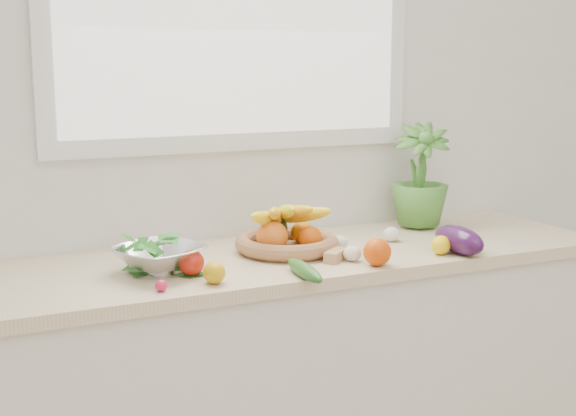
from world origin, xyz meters
name	(u,v)px	position (x,y,z in m)	size (l,w,h in m)	color
back_wall	(234,106)	(0.00, 2.25, 1.35)	(4.50, 0.02, 2.70)	white
counter_cabinet	(271,396)	(0.00, 1.95, 0.43)	(2.20, 0.58, 0.86)	silver
countertop	(271,261)	(0.00, 1.95, 0.88)	(2.24, 0.62, 0.04)	beige
orange_loose	(377,252)	(0.23, 1.70, 0.94)	(0.08, 0.08, 0.08)	#E14907
lemon_a	(214,273)	(-0.27, 1.73, 0.93)	(0.06, 0.08, 0.06)	#D0980B
lemon_b	(441,245)	(0.49, 1.73, 0.93)	(0.06, 0.08, 0.06)	yellow
lemon_c	(466,242)	(0.58, 1.73, 0.93)	(0.07, 0.08, 0.07)	#EAB00C
apple	(191,263)	(-0.30, 1.83, 0.94)	(0.07, 0.07, 0.07)	#B21D0E
ginger	(336,255)	(0.15, 1.80, 0.92)	(0.10, 0.04, 0.03)	tan
garlic_a	(392,234)	(0.44, 1.95, 0.92)	(0.06, 0.06, 0.05)	white
garlic_b	(339,243)	(0.23, 1.92, 0.92)	(0.06, 0.06, 0.05)	silver
garlic_c	(352,254)	(0.19, 1.78, 0.92)	(0.06, 0.06, 0.05)	white
eggplant	(459,240)	(0.55, 1.72, 0.94)	(0.08, 0.22, 0.09)	#34103D
cucumber	(304,271)	(-0.02, 1.67, 0.92)	(0.04, 0.23, 0.04)	#1D5A1A
radish	(161,286)	(-0.42, 1.71, 0.92)	(0.03, 0.03, 0.03)	#DC1B47
potted_herb	(420,175)	(0.66, 2.10, 1.09)	(0.21, 0.21, 0.37)	#478630
fruit_basket	(286,237)	(0.06, 1.97, 0.95)	(0.39, 0.39, 0.18)	#B3784F
colander_with_spinach	(159,251)	(-0.38, 1.89, 0.96)	(0.33, 0.33, 0.13)	silver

